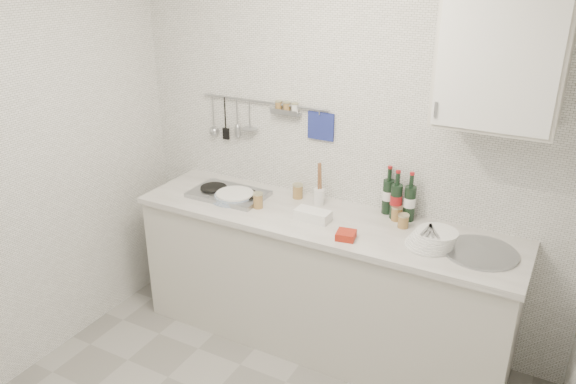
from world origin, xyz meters
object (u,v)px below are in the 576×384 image
Objects in this scene: plate_stack_hob at (233,196)px; wine_bottles at (398,194)px; utensil_crock at (319,194)px; wall_cabinet at (503,58)px; plate_stack_sink at (433,239)px.

plate_stack_hob is 0.90× the size of wine_bottles.
wine_bottles reaches higher than utensil_crock.
wall_cabinet is 1.39m from utensil_crock.
plate_stack_hob is 0.57m from utensil_crock.
plate_stack_sink reaches higher than plate_stack_hob.
wine_bottles is 1.05× the size of utensil_crock.
wine_bottles is at bearing 167.82° from wall_cabinet.
wall_cabinet reaches higher than utensil_crock.
plate_stack_sink is 0.92× the size of wine_bottles.
wall_cabinet is 1.01m from wine_bottles.
wine_bottles is (-0.30, 0.27, 0.11)m from plate_stack_sink.
utensil_crock is (0.53, 0.21, 0.04)m from plate_stack_hob.
wall_cabinet reaches higher than plate_stack_hob.
plate_stack_sink is at bearing -0.09° from plate_stack_hob.
utensil_crock is at bearing 21.34° from plate_stack_hob.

